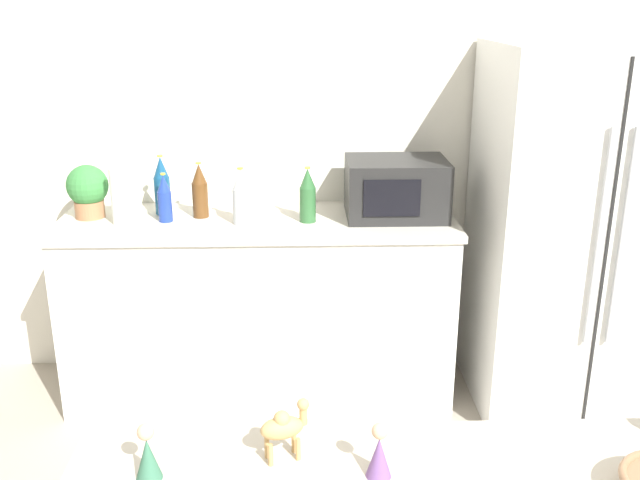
# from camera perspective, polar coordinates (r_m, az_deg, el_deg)

# --- Properties ---
(wall_back) EXTENTS (8.00, 0.06, 2.55)m
(wall_back) POSITION_cam_1_polar(r_m,az_deg,el_deg) (3.70, 0.81, 8.39)
(wall_back) COLOR silver
(wall_back) RESTS_ON ground_plane
(back_counter) EXTENTS (1.91, 0.63, 0.93)m
(back_counter) POSITION_cam_1_polar(r_m,az_deg,el_deg) (3.63, -4.81, -5.28)
(back_counter) COLOR white
(back_counter) RESTS_ON ground_plane
(refrigerator) EXTENTS (0.89, 0.77, 1.76)m
(refrigerator) POSITION_cam_1_polar(r_m,az_deg,el_deg) (3.64, 19.65, 0.68)
(refrigerator) COLOR white
(refrigerator) RESTS_ON ground_plane
(potted_plant) EXTENTS (0.20, 0.20, 0.26)m
(potted_plant) POSITION_cam_1_polar(r_m,az_deg,el_deg) (3.61, -18.09, 3.85)
(potted_plant) COLOR #9E6B47
(potted_plant) RESTS_ON back_counter
(paper_towel_roll) EXTENTS (0.11, 0.11, 0.27)m
(paper_towel_roll) POSITION_cam_1_polar(r_m,az_deg,el_deg) (3.46, -15.53, 3.42)
(paper_towel_roll) COLOR white
(paper_towel_roll) RESTS_ON back_counter
(microwave) EXTENTS (0.48, 0.37, 0.28)m
(microwave) POSITION_cam_1_polar(r_m,az_deg,el_deg) (3.47, 6.10, 4.15)
(microwave) COLOR black
(microwave) RESTS_ON back_counter
(back_bottle_0) EXTENTS (0.08, 0.08, 0.27)m
(back_bottle_0) POSITION_cam_1_polar(r_m,az_deg,el_deg) (3.49, -9.59, 3.88)
(back_bottle_0) COLOR brown
(back_bottle_0) RESTS_ON back_counter
(back_bottle_1) EXTENTS (0.08, 0.08, 0.27)m
(back_bottle_1) POSITION_cam_1_polar(r_m,az_deg,el_deg) (3.35, -6.33, 3.41)
(back_bottle_1) COLOR #B2B7BC
(back_bottle_1) RESTS_ON back_counter
(back_bottle_2) EXTENTS (0.07, 0.07, 0.24)m
(back_bottle_2) POSITION_cam_1_polar(r_m,az_deg,el_deg) (3.45, -12.33, 3.25)
(back_bottle_2) COLOR navy
(back_bottle_2) RESTS_ON back_counter
(back_bottle_3) EXTENTS (0.08, 0.08, 0.27)m
(back_bottle_3) POSITION_cam_1_polar(r_m,az_deg,el_deg) (3.37, -1.00, 3.56)
(back_bottle_3) COLOR #2D6033
(back_bottle_3) RESTS_ON back_counter
(back_bottle_4) EXTENTS (0.08, 0.08, 0.29)m
(back_bottle_4) POSITION_cam_1_polar(r_m,az_deg,el_deg) (3.57, -12.53, 4.24)
(back_bottle_4) COLOR navy
(back_bottle_4) RESTS_ON back_counter
(camel_figurine) EXTENTS (0.12, 0.08, 0.15)m
(camel_figurine) POSITION_cam_1_polar(r_m,az_deg,el_deg) (1.68, -2.88, -14.65)
(camel_figurine) COLOR tan
(camel_figurine) RESTS_ON bar_counter
(wise_man_figurine_blue) EXTENTS (0.06, 0.06, 0.14)m
(wise_man_figurine_blue) POSITION_cam_1_polar(r_m,az_deg,el_deg) (1.67, -13.63, -16.40)
(wise_man_figurine_blue) COLOR #33664C
(wise_man_figurine_blue) RESTS_ON bar_counter
(wise_man_figurine_crimson) EXTENTS (0.06, 0.06, 0.13)m
(wise_man_figurine_crimson) POSITION_cam_1_polar(r_m,az_deg,el_deg) (1.64, 4.75, -16.68)
(wise_man_figurine_crimson) COLOR #6B4784
(wise_man_figurine_crimson) RESTS_ON bar_counter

